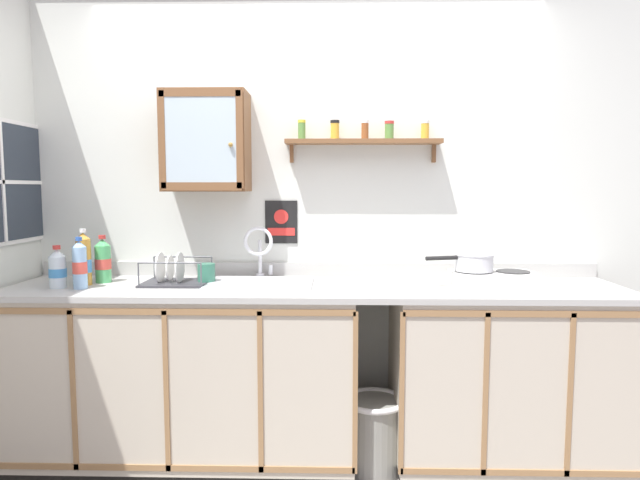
% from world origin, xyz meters
% --- Properties ---
extents(back_wall, '(3.84, 0.07, 2.63)m').
position_xyz_m(back_wall, '(0.00, 0.76, 1.33)').
color(back_wall, silver).
rests_on(back_wall, ground).
extents(lower_cabinet_run, '(1.82, 0.64, 0.94)m').
position_xyz_m(lower_cabinet_run, '(-0.70, 0.42, 0.47)').
color(lower_cabinet_run, black).
rests_on(lower_cabinet_run, ground).
extents(lower_cabinet_run_right, '(1.20, 0.64, 0.94)m').
position_xyz_m(lower_cabinet_run_right, '(1.01, 0.42, 0.47)').
color(lower_cabinet_run_right, black).
rests_on(lower_cabinet_run_right, ground).
extents(countertop, '(3.20, 0.66, 0.03)m').
position_xyz_m(countertop, '(0.00, 0.42, 0.95)').
color(countertop, '#B2B2AD').
rests_on(countertop, lower_cabinet_run).
extents(backsplash, '(3.20, 0.02, 0.08)m').
position_xyz_m(backsplash, '(0.00, 0.72, 1.01)').
color(backsplash, '#B2B2AD').
rests_on(backsplash, countertop).
extents(sink, '(0.55, 0.48, 0.44)m').
position_xyz_m(sink, '(-0.29, 0.45, 0.93)').
color(sink, silver).
rests_on(sink, countertop).
extents(hot_plate_stove, '(0.43, 0.30, 0.08)m').
position_xyz_m(hot_plate_stove, '(0.93, 0.42, 1.01)').
color(hot_plate_stove, silver).
rests_on(hot_plate_stove, countertop).
extents(saucepan, '(0.37, 0.20, 0.09)m').
position_xyz_m(saucepan, '(0.83, 0.44, 1.10)').
color(saucepan, silver).
rests_on(saucepan, hot_plate_stove).
extents(bottle_soda_green_0, '(0.09, 0.09, 0.26)m').
position_xyz_m(bottle_soda_green_0, '(-1.15, 0.49, 1.08)').
color(bottle_soda_green_0, '#4CB266').
rests_on(bottle_soda_green_0, countertop).
extents(bottle_water_blue_1, '(0.07, 0.07, 0.26)m').
position_xyz_m(bottle_water_blue_1, '(-1.19, 0.30, 1.09)').
color(bottle_water_blue_1, '#8CB7E0').
rests_on(bottle_water_blue_1, countertop).
extents(bottle_detergent_teal_2, '(0.07, 0.07, 0.22)m').
position_xyz_m(bottle_detergent_teal_2, '(-1.28, 0.53, 1.07)').
color(bottle_detergent_teal_2, teal).
rests_on(bottle_detergent_teal_2, countertop).
extents(bottle_juice_amber_3, '(0.08, 0.08, 0.30)m').
position_xyz_m(bottle_juice_amber_3, '(-1.22, 0.41, 1.10)').
color(bottle_juice_amber_3, gold).
rests_on(bottle_juice_amber_3, countertop).
extents(bottle_water_clear_4, '(0.09, 0.09, 0.22)m').
position_xyz_m(bottle_water_clear_4, '(-1.31, 0.32, 1.06)').
color(bottle_water_clear_4, silver).
rests_on(bottle_water_clear_4, countertop).
extents(dish_rack, '(0.35, 0.27, 0.17)m').
position_xyz_m(dish_rack, '(-0.75, 0.45, 1.00)').
color(dish_rack, '#333338').
rests_on(dish_rack, countertop).
extents(mug, '(0.09, 0.13, 0.11)m').
position_xyz_m(mug, '(-0.58, 0.47, 1.02)').
color(mug, '#337259').
rests_on(mug, countertop).
extents(wall_cabinet, '(0.46, 0.28, 0.54)m').
position_xyz_m(wall_cabinet, '(-0.60, 0.60, 1.73)').
color(wall_cabinet, brown).
extents(spice_shelf, '(0.86, 0.14, 0.23)m').
position_xyz_m(spice_shelf, '(0.26, 0.67, 1.75)').
color(spice_shelf, brown).
extents(warning_sign, '(0.18, 0.01, 0.25)m').
position_xyz_m(warning_sign, '(-0.21, 0.73, 1.28)').
color(warning_sign, black).
extents(window, '(0.03, 0.80, 0.66)m').
position_xyz_m(window, '(-1.61, 0.36, 1.51)').
color(window, '#262D38').
extents(trash_bin, '(0.33, 0.33, 0.39)m').
position_xyz_m(trash_bin, '(0.31, 0.34, 0.21)').
color(trash_bin, gray).
rests_on(trash_bin, ground).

